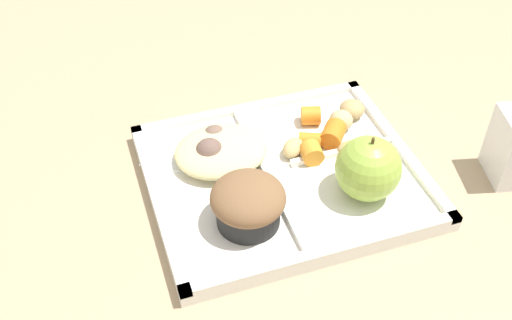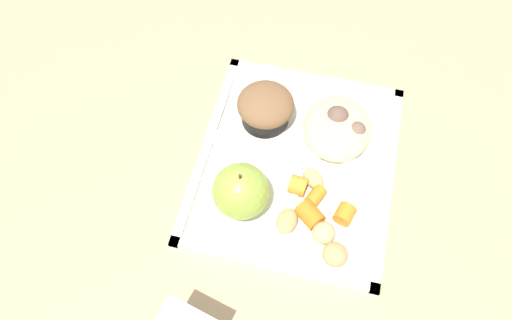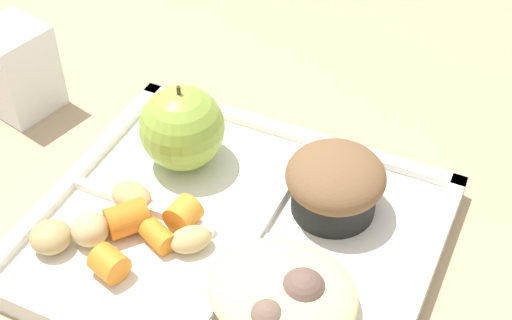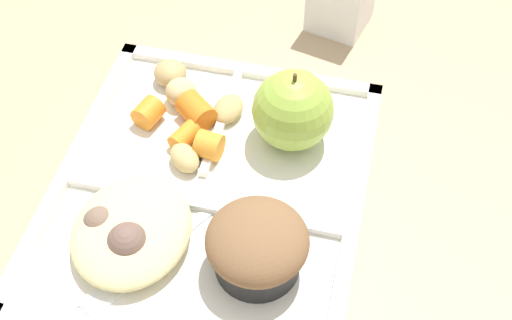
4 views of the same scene
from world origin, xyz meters
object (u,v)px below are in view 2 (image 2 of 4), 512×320
(lunch_tray, at_px, (295,166))
(plastic_fork, at_px, (333,114))
(bran_muffin, at_px, (265,108))
(green_apple, at_px, (241,191))

(lunch_tray, relative_size, plastic_fork, 2.17)
(bran_muffin, relative_size, plastic_fork, 0.56)
(green_apple, xyz_separation_m, bran_muffin, (0.15, -0.00, -0.01))
(plastic_fork, bearing_deg, lunch_tray, 158.39)
(bran_muffin, xyz_separation_m, plastic_fork, (0.03, -0.10, -0.03))
(green_apple, height_order, plastic_fork, green_apple)
(green_apple, relative_size, plastic_fork, 0.56)
(bran_muffin, height_order, plastic_fork, bran_muffin)
(green_apple, relative_size, bran_muffin, 1.00)
(green_apple, bearing_deg, lunch_tray, -37.37)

